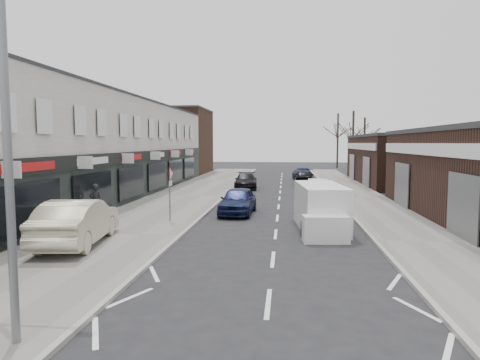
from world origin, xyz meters
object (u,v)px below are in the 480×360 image
(pedestrian, at_px, (96,202))
(parked_car_right_b, at_px, (305,177))
(sedan_on_pavement, at_px, (77,222))
(white_van, at_px, (321,209))
(parked_car_left_a, at_px, (238,201))
(parked_car_right_c, at_px, (302,174))
(warning_sign, at_px, (170,178))
(parked_car_right_a, at_px, (318,187))
(parked_car_left_b, at_px, (246,181))
(street_lamp, at_px, (14,104))

(pedestrian, relative_size, parked_car_right_b, 0.43)
(pedestrian, bearing_deg, sedan_on_pavement, 105.12)
(white_van, relative_size, sedan_on_pavement, 1.04)
(white_van, bearing_deg, parked_car_left_a, 130.75)
(white_van, distance_m, parked_car_right_c, 26.29)
(warning_sign, relative_size, sedan_on_pavement, 0.52)
(pedestrian, bearing_deg, warning_sign, 179.70)
(warning_sign, distance_m, pedestrian, 3.93)
(parked_car_right_a, bearing_deg, parked_car_left_b, -39.04)
(white_van, distance_m, parked_car_right_b, 21.03)
(street_lamp, height_order, warning_sign, street_lamp)
(parked_car_right_a, bearing_deg, parked_car_right_b, -85.50)
(parked_car_left_b, distance_m, parked_car_right_a, 7.47)
(street_lamp, distance_m, parked_car_right_a, 25.56)
(warning_sign, bearing_deg, parked_car_left_a, 46.39)
(sedan_on_pavement, relative_size, parked_car_left_a, 1.20)
(sedan_on_pavement, distance_m, parked_car_right_b, 26.96)
(warning_sign, relative_size, white_van, 0.50)
(warning_sign, xyz_separation_m, parked_car_right_b, (7.36, 20.13, -1.49))
(sedan_on_pavement, relative_size, pedestrian, 2.88)
(warning_sign, height_order, sedan_on_pavement, warning_sign)
(parked_car_left_b, xyz_separation_m, parked_car_right_c, (5.18, 9.23, 0.00))
(warning_sign, height_order, parked_car_right_c, warning_sign)
(warning_sign, xyz_separation_m, parked_car_right_a, (7.93, 11.38, -1.54))
(sedan_on_pavement, distance_m, pedestrian, 5.20)
(street_lamp, xyz_separation_m, parked_car_left_a, (2.33, 15.91, -3.88))
(sedan_on_pavement, bearing_deg, parked_car_left_a, -130.02)
(sedan_on_pavement, height_order, parked_car_right_c, sedan_on_pavement)
(sedan_on_pavement, distance_m, parked_car_right_a, 19.33)
(parked_car_left_b, bearing_deg, sedan_on_pavement, -105.74)
(sedan_on_pavement, xyz_separation_m, parked_car_left_b, (4.39, 21.24, -0.31))
(parked_car_left_a, height_order, parked_car_right_c, parked_car_left_a)
(parked_car_right_b, bearing_deg, parked_car_right_c, -85.99)
(parked_car_right_c, bearing_deg, white_van, 85.66)
(white_van, relative_size, parked_car_right_c, 1.17)
(parked_car_left_b, bearing_deg, parked_car_left_a, -90.69)
(pedestrian, bearing_deg, parked_car_right_c, -115.71)
(street_lamp, bearing_deg, white_van, 61.27)
(street_lamp, relative_size, parked_car_left_a, 1.85)
(street_lamp, height_order, parked_car_left_a, street_lamp)
(white_van, height_order, parked_car_right_c, white_van)
(white_van, relative_size, parked_car_right_a, 1.35)
(warning_sign, distance_m, white_van, 7.32)
(street_lamp, distance_m, parked_car_right_b, 33.83)
(parked_car_right_b, bearing_deg, warning_sign, 74.05)
(warning_sign, height_order, parked_car_left_b, warning_sign)
(parked_car_right_c, bearing_deg, parked_car_right_b, 86.00)
(pedestrian, relative_size, parked_car_right_a, 0.45)
(white_van, xyz_separation_m, sedan_on_pavement, (-9.36, -4.18, 0.01))
(street_lamp, relative_size, sedan_on_pavement, 1.54)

